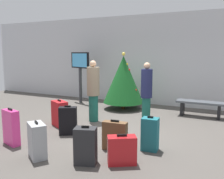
# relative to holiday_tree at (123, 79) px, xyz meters

# --- Properties ---
(ground_plane) EXTENTS (16.00, 16.00, 0.00)m
(ground_plane) POSITION_rel_holiday_tree_xyz_m (0.70, -2.25, -1.04)
(ground_plane) COLOR #514C47
(back_wall) EXTENTS (16.00, 0.20, 3.36)m
(back_wall) POSITION_rel_holiday_tree_xyz_m (0.70, 1.31, 0.64)
(back_wall) COLOR silver
(back_wall) RESTS_ON ground_plane
(holiday_tree) EXTENTS (1.39, 1.39, 1.97)m
(holiday_tree) POSITION_rel_holiday_tree_xyz_m (0.00, 0.00, 0.00)
(holiday_tree) COLOR #4C3319
(holiday_tree) RESTS_ON ground_plane
(flight_info_kiosk) EXTENTS (1.00, 0.44, 1.96)m
(flight_info_kiosk) POSITION_rel_holiday_tree_xyz_m (-1.97, 0.30, 0.37)
(flight_info_kiosk) COLOR #333338
(flight_info_kiosk) RESTS_ON ground_plane
(waiting_bench) EXTENTS (1.42, 0.44, 0.48)m
(waiting_bench) POSITION_rel_holiday_tree_xyz_m (2.55, 0.05, -0.68)
(waiting_bench) COLOR #4C5159
(waiting_bench) RESTS_ON ground_plane
(traveller_0) EXTENTS (0.44, 0.44, 1.73)m
(traveller_0) POSITION_rel_holiday_tree_xyz_m (-0.13, -1.82, -0.13)
(traveller_0) COLOR #19594C
(traveller_0) RESTS_ON ground_plane
(traveller_1) EXTENTS (0.44, 0.44, 1.69)m
(traveller_1) POSITION_rel_holiday_tree_xyz_m (1.30, -1.39, -0.14)
(traveller_1) COLOR #19594C
(traveller_1) RESTS_ON ground_plane
(suitcase_0) EXTENTS (0.52, 0.47, 0.69)m
(suitcase_0) POSITION_rel_holiday_tree_xyz_m (0.21, -4.45, -0.71)
(suitcase_0) COLOR #9EA0A5
(suitcase_0) RESTS_ON ground_plane
(suitcase_1) EXTENTS (0.49, 0.30, 0.79)m
(suitcase_1) POSITION_rel_holiday_tree_xyz_m (-0.76, -4.19, -0.66)
(suitcase_1) COLOR #E5388C
(suitcase_1) RESTS_ON ground_plane
(suitcase_2) EXTENTS (0.51, 0.23, 0.62)m
(suitcase_2) POSITION_rel_holiday_tree_xyz_m (1.34, -3.47, -0.75)
(suitcase_2) COLOR brown
(suitcase_2) RESTS_ON ground_plane
(suitcase_3) EXTENTS (0.56, 0.47, 0.55)m
(suitcase_3) POSITION_rel_holiday_tree_xyz_m (1.74, -4.01, -0.79)
(suitcase_3) COLOR #B2191E
(suitcase_3) RESTS_ON ground_plane
(suitcase_4) EXTENTS (0.34, 0.27, 0.70)m
(suitcase_4) POSITION_rel_holiday_tree_xyz_m (1.99, -3.18, -0.71)
(suitcase_4) COLOR #19606B
(suitcase_4) RESTS_ON ground_plane
(suitcase_5) EXTENTS (0.44, 0.37, 0.70)m
(suitcase_5) POSITION_rel_holiday_tree_xyz_m (1.16, -4.28, -0.71)
(suitcase_5) COLOR #232326
(suitcase_5) RESTS_ON ground_plane
(suitcase_6) EXTENTS (0.57, 0.48, 0.71)m
(suitcase_6) POSITION_rel_holiday_tree_xyz_m (-0.70, -2.63, -0.70)
(suitcase_6) COLOR #B2191E
(suitcase_6) RESTS_ON ground_plane
(suitcase_7) EXTENTS (0.46, 0.37, 0.71)m
(suitcase_7) POSITION_rel_holiday_tree_xyz_m (-0.07, -3.11, -0.70)
(suitcase_7) COLOR black
(suitcase_7) RESTS_ON ground_plane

